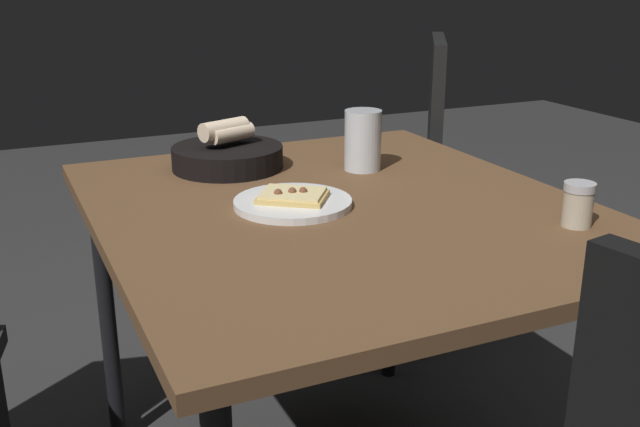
# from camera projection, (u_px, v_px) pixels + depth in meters

# --- Properties ---
(dining_table) EXTENTS (0.92, 1.07, 0.73)m
(dining_table) POSITION_uv_depth(u_px,v_px,m) (340.00, 235.00, 1.47)
(dining_table) COLOR brown
(dining_table) RESTS_ON ground
(pizza_plate) EXTENTS (0.23, 0.23, 0.04)m
(pizza_plate) POSITION_uv_depth(u_px,v_px,m) (293.00, 201.00, 1.44)
(pizza_plate) COLOR white
(pizza_plate) RESTS_ON dining_table
(bread_basket) EXTENTS (0.25, 0.25, 0.11)m
(bread_basket) POSITION_uv_depth(u_px,v_px,m) (227.00, 155.00, 1.69)
(bread_basket) COLOR black
(bread_basket) RESTS_ON dining_table
(beer_glass) EXTENTS (0.08, 0.08, 0.14)m
(beer_glass) POSITION_uv_depth(u_px,v_px,m) (363.00, 142.00, 1.68)
(beer_glass) COLOR silver
(beer_glass) RESTS_ON dining_table
(pepper_shaker) EXTENTS (0.06, 0.06, 0.08)m
(pepper_shaker) POSITION_uv_depth(u_px,v_px,m) (578.00, 207.00, 1.32)
(pepper_shaker) COLOR #BFB299
(pepper_shaker) RESTS_ON dining_table
(chair_spare) EXTENTS (0.61, 0.61, 0.97)m
(chair_spare) POSITION_uv_depth(u_px,v_px,m) (398.00, 174.00, 2.36)
(chair_spare) COLOR #242424
(chair_spare) RESTS_ON ground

